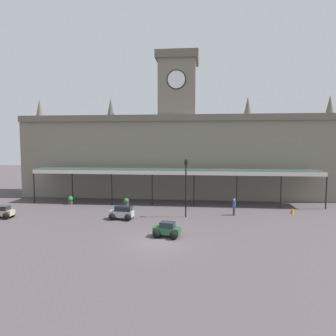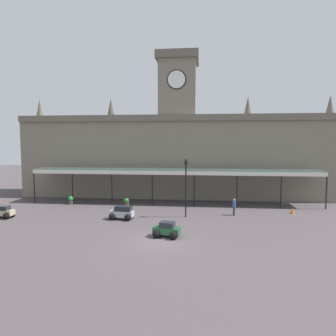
% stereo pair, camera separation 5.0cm
% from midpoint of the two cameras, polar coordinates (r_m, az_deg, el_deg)
% --- Properties ---
extents(ground_plane, '(140.00, 140.00, 0.00)m').
position_cam_midpoint_polar(ground_plane, '(23.26, -1.98, -13.48)').
color(ground_plane, '#4A4245').
extents(station_building, '(41.16, 7.24, 18.91)m').
position_cam_midpoint_polar(station_building, '(41.99, 1.75, 3.01)').
color(station_building, slate).
rests_on(station_building, ground).
extents(entrance_canopy, '(33.71, 3.26, 4.08)m').
position_cam_midpoint_polar(entrance_canopy, '(36.30, 1.07, -0.52)').
color(entrance_canopy, '#38564C').
rests_on(entrance_canopy, ground).
extents(car_green_sedan, '(2.17, 1.75, 1.19)m').
position_cam_midpoint_polar(car_green_sedan, '(24.15, -0.26, -11.53)').
color(car_green_sedan, '#1E512D').
rests_on(car_green_sedan, ground).
extents(car_silver_estate, '(2.33, 1.69, 1.27)m').
position_cam_midpoint_polar(car_silver_estate, '(29.73, -8.58, -8.33)').
color(car_silver_estate, '#B2B5BA').
rests_on(car_silver_estate, ground).
extents(car_beige_sedan, '(2.06, 1.54, 1.19)m').
position_cam_midpoint_polar(car_beige_sedan, '(33.94, -28.34, -7.32)').
color(car_beige_sedan, tan).
rests_on(car_beige_sedan, ground).
extents(pedestrian_beside_cars, '(0.34, 0.39, 1.67)m').
position_cam_midpoint_polar(pedestrian_beside_cars, '(31.66, 12.10, -6.94)').
color(pedestrian_beside_cars, '#3F384C').
rests_on(pedestrian_beside_cars, ground).
extents(victorian_lamppost, '(0.30, 0.30, 5.68)m').
position_cam_midpoint_polar(victorian_lamppost, '(29.83, 3.28, -2.56)').
color(victorian_lamppost, black).
rests_on(victorian_lamppost, ground).
extents(traffic_cone, '(0.40, 0.40, 0.59)m').
position_cam_midpoint_polar(traffic_cone, '(34.25, 22.02, -7.34)').
color(traffic_cone, orange).
rests_on(traffic_cone, ground).
extents(planter_by_canopy, '(0.60, 0.60, 0.96)m').
position_cam_midpoint_polar(planter_by_canopy, '(35.39, -7.78, -6.32)').
color(planter_by_canopy, '#47423D').
rests_on(planter_by_canopy, ground).
extents(planter_forecourt_centre, '(0.60, 0.60, 0.96)m').
position_cam_midpoint_polar(planter_forecourt_centre, '(38.12, -17.65, -5.70)').
color(planter_forecourt_centre, '#47423D').
rests_on(planter_forecourt_centre, ground).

